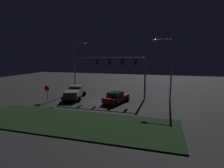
{
  "coord_description": "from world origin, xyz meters",
  "views": [
    {
      "loc": [
        8.44,
        -23.59,
        6.26
      ],
      "look_at": [
        1.39,
        0.61,
        2.43
      ],
      "focal_mm": 28.85,
      "sensor_mm": 36.0,
      "label": 1
    }
  ],
  "objects_px": {
    "car_sedan": "(116,97)",
    "traffic_signal_gantry": "(123,65)",
    "pickup_truck": "(75,92)",
    "street_lamp_right": "(168,62)",
    "stop_sign": "(47,90)",
    "street_lamp_left": "(77,62)"
  },
  "relations": [
    {
      "from": "pickup_truck",
      "to": "street_lamp_left",
      "type": "bearing_deg",
      "value": 7.21
    },
    {
      "from": "traffic_signal_gantry",
      "to": "stop_sign",
      "type": "xyz_separation_m",
      "value": [
        -9.75,
        -4.98,
        -3.47
      ]
    },
    {
      "from": "traffic_signal_gantry",
      "to": "street_lamp_right",
      "type": "distance_m",
      "value": 6.43
    },
    {
      "from": "car_sedan",
      "to": "street_lamp_right",
      "type": "distance_m",
      "value": 8.67
    },
    {
      "from": "stop_sign",
      "to": "car_sedan",
      "type": "bearing_deg",
      "value": 11.28
    },
    {
      "from": "street_lamp_left",
      "to": "traffic_signal_gantry",
      "type": "bearing_deg",
      "value": -13.16
    },
    {
      "from": "car_sedan",
      "to": "street_lamp_right",
      "type": "xyz_separation_m",
      "value": [
        6.6,
        3.02,
        4.75
      ]
    },
    {
      "from": "pickup_truck",
      "to": "car_sedan",
      "type": "relative_size",
      "value": 1.21
    },
    {
      "from": "car_sedan",
      "to": "traffic_signal_gantry",
      "type": "xyz_separation_m",
      "value": [
        0.18,
        3.07,
        4.29
      ]
    },
    {
      "from": "traffic_signal_gantry",
      "to": "street_lamp_left",
      "type": "distance_m",
      "value": 8.8
    },
    {
      "from": "car_sedan",
      "to": "traffic_signal_gantry",
      "type": "height_order",
      "value": "traffic_signal_gantry"
    },
    {
      "from": "pickup_truck",
      "to": "traffic_signal_gantry",
      "type": "bearing_deg",
      "value": -86.62
    },
    {
      "from": "car_sedan",
      "to": "traffic_signal_gantry",
      "type": "bearing_deg",
      "value": 13.19
    },
    {
      "from": "traffic_signal_gantry",
      "to": "stop_sign",
      "type": "distance_m",
      "value": 11.48
    },
    {
      "from": "street_lamp_left",
      "to": "street_lamp_right",
      "type": "bearing_deg",
      "value": -7.78
    },
    {
      "from": "traffic_signal_gantry",
      "to": "street_lamp_right",
      "type": "relative_size",
      "value": 1.18
    },
    {
      "from": "pickup_truck",
      "to": "street_lamp_left",
      "type": "height_order",
      "value": "street_lamp_left"
    },
    {
      "from": "traffic_signal_gantry",
      "to": "pickup_truck",
      "type": "bearing_deg",
      "value": -162.33
    },
    {
      "from": "street_lamp_right",
      "to": "traffic_signal_gantry",
      "type": "bearing_deg",
      "value": 179.59
    },
    {
      "from": "street_lamp_left",
      "to": "stop_sign",
      "type": "distance_m",
      "value": 8.06
    },
    {
      "from": "street_lamp_left",
      "to": "stop_sign",
      "type": "relative_size",
      "value": 3.91
    },
    {
      "from": "pickup_truck",
      "to": "car_sedan",
      "type": "bearing_deg",
      "value": -111.63
    }
  ]
}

